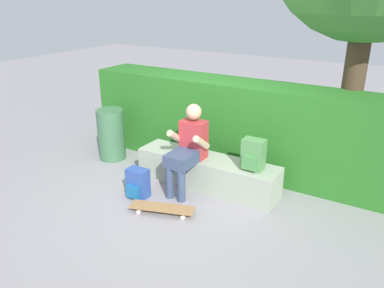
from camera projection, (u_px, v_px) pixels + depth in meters
name	position (u px, v px, depth m)	size (l,w,h in m)	color
ground_plane	(191.00, 199.00, 5.03)	(24.00, 24.00, 0.00)	gray
bench_main	(207.00, 172.00, 5.28)	(2.02, 0.49, 0.43)	#97A18E
person_skater	(188.00, 147.00, 5.04)	(0.49, 0.62, 1.18)	#B73338
skateboard_near_person	(162.00, 208.00, 4.67)	(0.82, 0.44, 0.09)	olive
backpack_on_bench	(253.00, 155.00, 4.80)	(0.28, 0.23, 0.40)	#51894C
backpack_on_ground	(138.00, 184.00, 5.01)	(0.28, 0.23, 0.40)	#2D4C99
hedge_row	(254.00, 128.00, 5.63)	(5.39, 0.71, 1.33)	#266A20
trash_bin	(111.00, 134.00, 6.13)	(0.43, 0.43, 0.82)	#3D6B47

